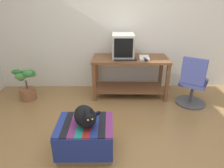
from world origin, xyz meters
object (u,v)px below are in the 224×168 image
object	(u,v)px
book	(144,58)
office_chair	(193,85)
cat	(85,116)
potted_plant	(27,85)
ottoman_with_blanket	(85,138)
desk	(130,70)
tv_monitor	(123,46)
keyboard	(125,59)
stapler	(145,59)

from	to	relation	value
book	office_chair	size ratio (longest dim) A/B	0.32
cat	office_chair	distance (m)	2.09
office_chair	book	bearing A→B (deg)	8.35
potted_plant	ottoman_with_blanket	bearing A→B (deg)	-48.64
desk	cat	distance (m)	1.74
tv_monitor	potted_plant	bearing A→B (deg)	-171.61
keyboard	ottoman_with_blanket	world-z (taller)	keyboard
potted_plant	stapler	size ratio (longest dim) A/B	5.51
book	ottoman_with_blanket	size ratio (longest dim) A/B	0.43
desk	book	distance (m)	0.36
keyboard	office_chair	world-z (taller)	office_chair
desk	cat	world-z (taller)	desk
desk	potted_plant	size ratio (longest dim) A/B	2.32
book	cat	bearing A→B (deg)	-113.86
tv_monitor	keyboard	xyz separation A→B (m)	(0.03, -0.18, -0.20)
cat	keyboard	bearing A→B (deg)	46.11
desk	ottoman_with_blanket	distance (m)	1.75
book	office_chair	xyz separation A→B (m)	(0.80, -0.36, -0.38)
cat	office_chair	xyz separation A→B (m)	(1.70, 1.19, -0.14)
potted_plant	office_chair	bearing A→B (deg)	-4.67
desk	ottoman_with_blanket	size ratio (longest dim) A/B	2.13
stapler	desk	bearing A→B (deg)	126.96
ottoman_with_blanket	cat	bearing A→B (deg)	-54.14
keyboard	office_chair	distance (m)	1.25
potted_plant	stapler	xyz separation A→B (m)	(2.16, -0.01, 0.48)
ottoman_with_blanket	office_chair	world-z (taller)	office_chair
tv_monitor	office_chair	size ratio (longest dim) A/B	0.52
tv_monitor	ottoman_with_blanket	size ratio (longest dim) A/B	0.70
tv_monitor	potted_plant	size ratio (longest dim) A/B	0.77
desk	office_chair	xyz separation A→B (m)	(1.05, -0.42, -0.13)
office_chair	cat	bearing A→B (deg)	67.69
desk	keyboard	size ratio (longest dim) A/B	3.51
tv_monitor	keyboard	size ratio (longest dim) A/B	1.16
keyboard	cat	size ratio (longest dim) A/B	0.86
tv_monitor	keyboard	distance (m)	0.26
cat	potted_plant	size ratio (longest dim) A/B	0.76
ottoman_with_blanket	potted_plant	xyz separation A→B (m)	(-1.24, 1.41, 0.09)
potted_plant	office_chair	world-z (taller)	office_chair
stapler	office_chair	bearing A→B (deg)	-31.94
cat	stapler	size ratio (longest dim) A/B	4.21
keyboard	ottoman_with_blanket	size ratio (longest dim) A/B	0.61
desk	keyboard	world-z (taller)	keyboard
desk	tv_monitor	distance (m)	0.47
ottoman_with_blanket	desk	bearing A→B (deg)	66.95
tv_monitor	stapler	size ratio (longest dim) A/B	4.22
ottoman_with_blanket	office_chair	bearing A→B (deg)	34.04
keyboard	cat	world-z (taller)	keyboard
book	desk	bearing A→B (deg)	173.77
tv_monitor	ottoman_with_blanket	xyz separation A→B (m)	(-0.54, -1.62, -0.75)
ottoman_with_blanket	stapler	bearing A→B (deg)	56.66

